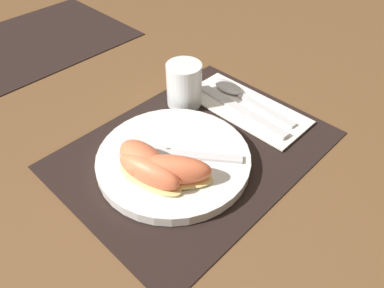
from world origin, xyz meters
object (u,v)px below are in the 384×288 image
(spoon, at_px, (238,93))
(citrus_wedge_0, at_px, (144,162))
(citrus_wedge_1, at_px, (149,172))
(knife, at_px, (242,110))
(fork, at_px, (171,154))
(plate, at_px, (175,160))
(citrus_wedge_2, at_px, (169,171))
(juice_glass, at_px, (184,87))

(spoon, bearing_deg, citrus_wedge_0, -172.01)
(citrus_wedge_1, bearing_deg, knife, 4.01)
(fork, distance_m, citrus_wedge_0, 0.05)
(knife, bearing_deg, plate, -177.79)
(plate, relative_size, citrus_wedge_1, 2.12)
(plate, bearing_deg, spoon, 12.48)
(knife, relative_size, fork, 1.29)
(citrus_wedge_0, distance_m, citrus_wedge_2, 0.04)
(fork, bearing_deg, citrus_wedge_1, -163.76)
(knife, xyz_separation_m, citrus_wedge_1, (-0.23, -0.02, 0.03))
(juice_glass, distance_m, citrus_wedge_0, 0.19)
(knife, height_order, citrus_wedge_0, citrus_wedge_0)
(knife, relative_size, citrus_wedge_1, 1.87)
(plate, xyz_separation_m, spoon, (0.20, 0.05, -0.00))
(citrus_wedge_0, bearing_deg, fork, -3.37)
(fork, height_order, citrus_wedge_2, citrus_wedge_2)
(juice_glass, distance_m, spoon, 0.10)
(plate, bearing_deg, fork, 105.21)
(juice_glass, xyz_separation_m, citrus_wedge_2, (-0.16, -0.13, -0.00))
(spoon, height_order, citrus_wedge_0, citrus_wedge_0)
(citrus_wedge_0, relative_size, citrus_wedge_1, 0.93)
(citrus_wedge_1, xyz_separation_m, citrus_wedge_2, (0.02, -0.02, 0.00))
(fork, relative_size, citrus_wedge_2, 1.29)
(spoon, relative_size, citrus_wedge_2, 1.52)
(fork, height_order, citrus_wedge_1, citrus_wedge_1)
(plate, relative_size, spoon, 1.25)
(knife, distance_m, fork, 0.17)
(fork, bearing_deg, citrus_wedge_0, 176.63)
(citrus_wedge_1, bearing_deg, fork, 16.24)
(plate, distance_m, spoon, 0.21)
(knife, xyz_separation_m, spoon, (0.04, 0.04, 0.00))
(citrus_wedge_2, bearing_deg, citrus_wedge_1, 137.63)
(spoon, bearing_deg, fork, -169.44)
(spoon, bearing_deg, citrus_wedge_2, -163.35)
(citrus_wedge_1, bearing_deg, juice_glass, 31.83)
(juice_glass, bearing_deg, knife, -62.93)
(citrus_wedge_0, distance_m, citrus_wedge_1, 0.02)
(plate, bearing_deg, citrus_wedge_1, -170.73)
(citrus_wedge_0, xyz_separation_m, citrus_wedge_2, (0.01, -0.04, 0.00))
(plate, height_order, knife, plate)
(plate, relative_size, knife, 1.13)
(citrus_wedge_0, xyz_separation_m, citrus_wedge_1, (-0.01, -0.02, -0.00))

